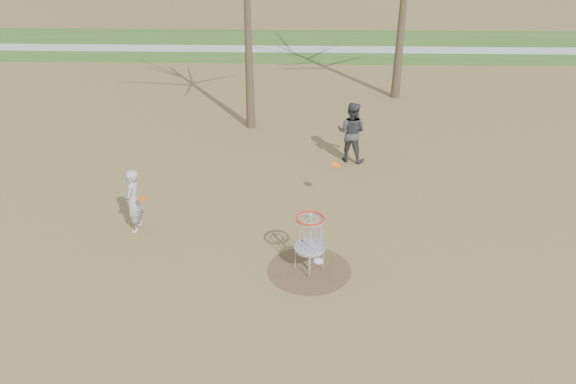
{
  "coord_description": "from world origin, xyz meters",
  "views": [
    {
      "loc": [
        -0.16,
        -9.91,
        7.06
      ],
      "look_at": [
        -0.5,
        1.5,
        1.1
      ],
      "focal_mm": 35.0,
      "sensor_mm": 36.0,
      "label": 1
    }
  ],
  "objects_px": {
    "player_standing": "(133,201)",
    "disc_grounded": "(319,261)",
    "player_throwing": "(351,132)",
    "disc_golf_basket": "(310,234)"
  },
  "relations": [
    {
      "from": "player_throwing",
      "to": "disc_golf_basket",
      "type": "xyz_separation_m",
      "value": [
        -1.26,
        -5.76,
        -0.0
      ]
    },
    {
      "from": "disc_golf_basket",
      "to": "player_standing",
      "type": "bearing_deg",
      "value": 159.6
    },
    {
      "from": "player_throwing",
      "to": "disc_golf_basket",
      "type": "relative_size",
      "value": 1.36
    },
    {
      "from": "player_standing",
      "to": "disc_grounded",
      "type": "height_order",
      "value": "player_standing"
    },
    {
      "from": "disc_golf_basket",
      "to": "disc_grounded",
      "type": "bearing_deg",
      "value": 55.48
    },
    {
      "from": "player_throwing",
      "to": "disc_grounded",
      "type": "bearing_deg",
      "value": 98.47
    },
    {
      "from": "player_throwing",
      "to": "disc_grounded",
      "type": "height_order",
      "value": "player_throwing"
    },
    {
      "from": "player_standing",
      "to": "disc_grounded",
      "type": "xyz_separation_m",
      "value": [
        4.35,
        -1.23,
        -0.77
      ]
    },
    {
      "from": "player_standing",
      "to": "player_throwing",
      "type": "bearing_deg",
      "value": 129.87
    },
    {
      "from": "player_throwing",
      "to": "disc_grounded",
      "type": "xyz_separation_m",
      "value": [
        -1.06,
        -5.46,
        -0.9
      ]
    }
  ]
}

